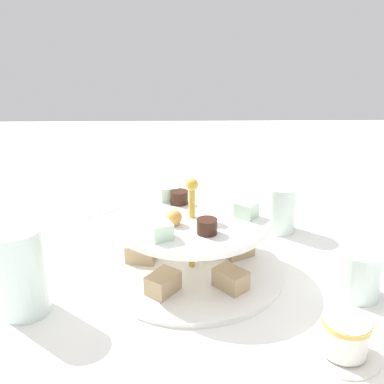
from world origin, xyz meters
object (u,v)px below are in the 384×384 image
object	(u,v)px
teacup_with_saucer	(345,338)
butter_knife_left	(113,209)
tiered_serving_stand	(192,248)
water_glass_mid_back	(281,209)
water_glass_tall_right	(22,272)
water_glass_short_left	(360,274)

from	to	relation	value
teacup_with_saucer	butter_knife_left	size ratio (longest dim) A/B	0.53
tiered_serving_stand	water_glass_mid_back	size ratio (longest dim) A/B	3.27
tiered_serving_stand	water_glass_mid_back	world-z (taller)	tiered_serving_stand
water_glass_tall_right	water_glass_mid_back	xyz separation A→B (m)	(0.25, -0.41, -0.02)
water_glass_tall_right	tiered_serving_stand	bearing A→B (deg)	-66.51
tiered_serving_stand	teacup_with_saucer	size ratio (longest dim) A/B	3.31
water_glass_tall_right	teacup_with_saucer	distance (m)	0.43
tiered_serving_stand	water_glass_short_left	size ratio (longest dim) A/B	4.05
tiered_serving_stand	butter_knife_left	xyz separation A→B (m)	(0.26, 0.17, -0.04)
water_glass_tall_right	butter_knife_left	world-z (taller)	water_glass_tall_right
tiered_serving_stand	water_glass_tall_right	distance (m)	0.26
water_glass_tall_right	butter_knife_left	size ratio (longest dim) A/B	0.75
teacup_with_saucer	water_glass_mid_back	xyz separation A→B (m)	(0.35, 0.01, 0.02)
water_glass_short_left	water_glass_mid_back	bearing A→B (deg)	17.51
tiered_serving_stand	water_glass_short_left	xyz separation A→B (m)	(-0.07, -0.25, -0.01)
water_glass_tall_right	teacup_with_saucer	bearing A→B (deg)	-103.11
tiered_serving_stand	teacup_with_saucer	bearing A→B (deg)	-137.71
teacup_with_saucer	water_glass_mid_back	distance (m)	0.35
tiered_serving_stand	teacup_with_saucer	world-z (taller)	tiered_serving_stand
tiered_serving_stand	water_glass_tall_right	world-z (taller)	tiered_serving_stand
butter_knife_left	water_glass_mid_back	xyz separation A→B (m)	(-0.11, -0.34, 0.04)
water_glass_mid_back	teacup_with_saucer	bearing A→B (deg)	-178.98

